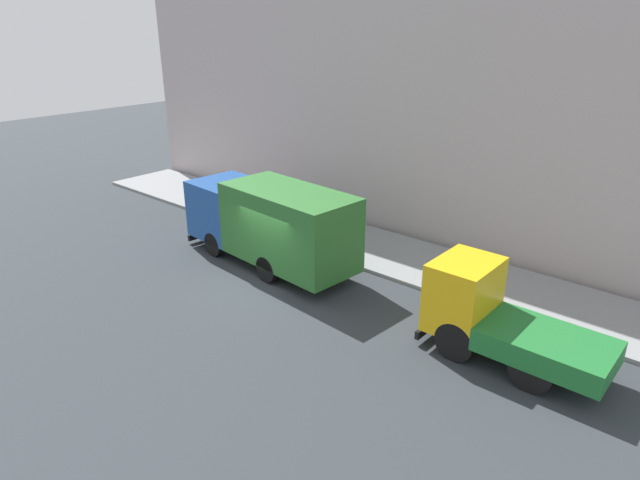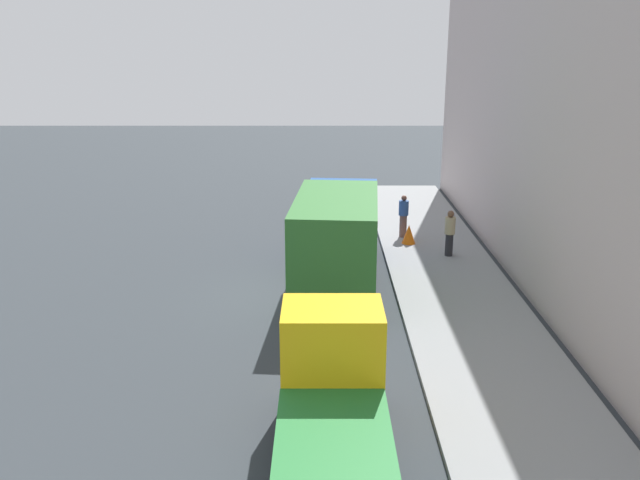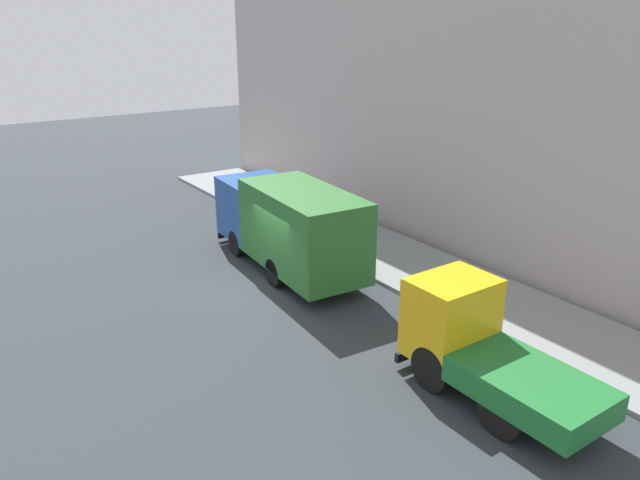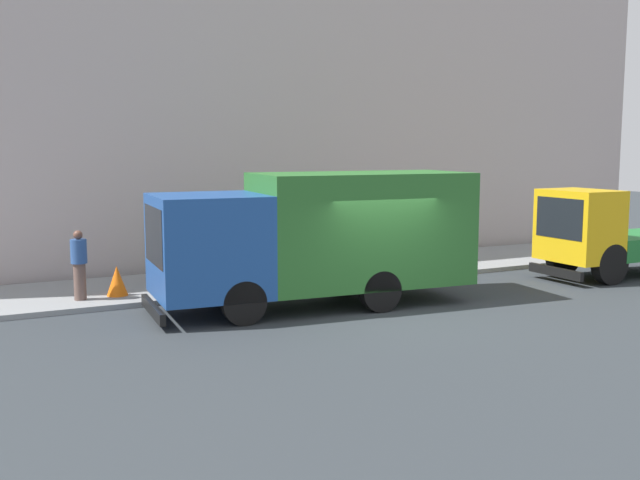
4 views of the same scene
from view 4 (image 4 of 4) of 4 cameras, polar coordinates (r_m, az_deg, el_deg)
ground at (r=16.38m, az=5.12°, el=-5.64°), size 80.00×80.00×0.00m
sidewalk at (r=20.52m, az=-2.07°, el=-2.77°), size 3.64×30.00×0.13m
building_facade at (r=22.47m, az=-4.72°, el=14.05°), size 0.50×30.00×12.59m
large_utility_truck at (r=16.70m, az=-0.10°, el=0.44°), size 2.90×7.48×3.04m
small_flatbed_truck at (r=21.89m, az=21.08°, el=0.26°), size 1.97×4.78×2.47m
pedestrian_walking at (r=19.54m, az=-12.09°, el=-0.74°), size 0.50×0.50×1.61m
pedestrian_standing at (r=17.79m, az=-18.10°, el=-1.74°), size 0.48×0.48×1.61m
traffic_cone_orange at (r=18.13m, az=-15.40°, el=-3.05°), size 0.50×0.50×0.71m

